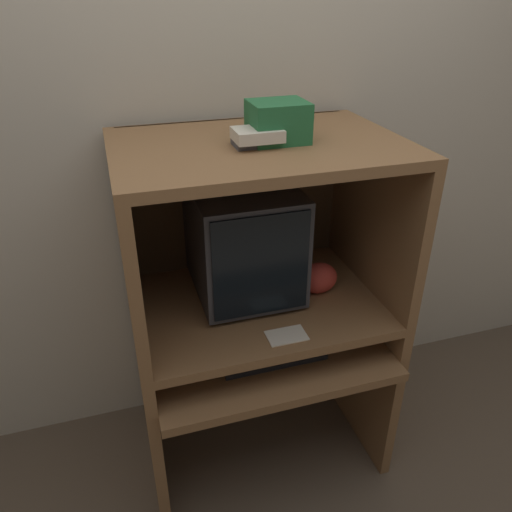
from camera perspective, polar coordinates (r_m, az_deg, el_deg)
The scene contains 12 objects.
ground_plane at distance 2.25m, azimuth 3.10°, elevation -26.29°, with size 12.00×12.00×0.00m, color brown.
wall_back at distance 2.06m, azimuth -3.08°, elevation 13.42°, with size 6.00×0.06×2.60m.
desk_base at distance 2.13m, azimuth 0.67°, elevation -13.97°, with size 0.97×0.74×0.62m.
desk_monitor_shelf at distance 1.95m, azimuth 0.28°, elevation -5.82°, with size 0.97×0.67×0.15m.
hutch_upper at distance 1.77m, azimuth -0.02°, elevation 6.74°, with size 0.97×0.67×0.62m.
crt_monitor at distance 1.88m, azimuth -1.42°, elevation 1.87°, with size 0.38×0.45×0.44m.
keyboard at distance 1.89m, azimuth 1.80°, elevation -11.20°, with size 0.39×0.15×0.03m.
mouse at distance 1.96m, azimuth 9.12°, elevation -9.97°, with size 0.06×0.04×0.03m.
snack_bag at distance 1.97m, azimuth 7.15°, elevation -2.52°, with size 0.15×0.11×0.12m.
book_stack at distance 1.61m, azimuth 0.14°, elevation 13.45°, with size 0.15×0.12×0.06m.
paper_card at distance 1.75m, azimuth 3.52°, elevation -9.06°, with size 0.14×0.09×0.00m.
storage_box at distance 1.66m, azimuth 2.52°, elevation 15.08°, with size 0.18×0.16×0.13m.
Camera 1 is at (-0.48, -1.19, 1.85)m, focal length 35.00 mm.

